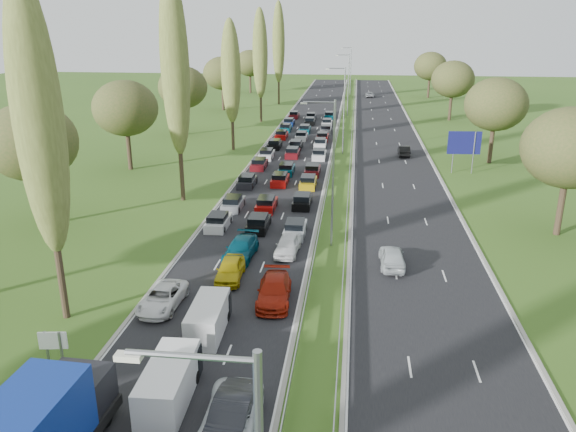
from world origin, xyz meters
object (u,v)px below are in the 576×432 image
(info_sign, at_px, (53,344))
(direction_sign, at_px, (464,145))
(white_van_rear, at_px, (209,316))
(near_car_2, at_px, (163,298))
(white_van_front, at_px, (170,381))

(info_sign, distance_m, direction_sign, 53.59)
(white_van_rear, distance_m, direction_sign, 45.98)
(near_car_2, bearing_deg, info_sign, -114.11)
(white_van_front, xyz_separation_m, direction_sign, (21.78, 47.08, 2.52))
(white_van_front, height_order, direction_sign, direction_sign)
(near_car_2, bearing_deg, white_van_front, -66.77)
(info_sign, bearing_deg, white_van_front, -15.47)
(near_car_2, xyz_separation_m, info_sign, (-3.52, -7.14, 0.68))
(white_van_front, relative_size, info_sign, 2.43)
(white_van_rear, bearing_deg, info_sign, -149.61)
(white_van_front, bearing_deg, info_sign, 162.69)
(white_van_front, bearing_deg, direction_sign, 63.33)
(near_car_2, relative_size, white_van_front, 0.95)
(near_car_2, xyz_separation_m, white_van_front, (3.50, -9.08, 0.36))
(direction_sign, bearing_deg, white_van_rear, -117.97)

